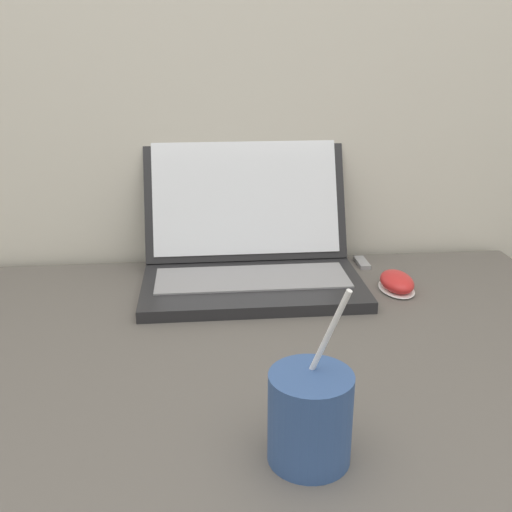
% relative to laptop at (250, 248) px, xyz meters
% --- Properties ---
extents(laptop, '(0.39, 0.32, 0.25)m').
position_rel_laptop_xyz_m(laptop, '(0.00, 0.00, 0.00)').
color(laptop, '#232326').
rests_on(laptop, desk).
extents(drink_cup, '(0.09, 0.09, 0.20)m').
position_rel_laptop_xyz_m(drink_cup, '(0.02, -0.51, -0.01)').
color(drink_cup, '#33518C').
rests_on(drink_cup, desk).
extents(computer_mouse, '(0.06, 0.09, 0.03)m').
position_rel_laptop_xyz_m(computer_mouse, '(0.25, -0.08, -0.05)').
color(computer_mouse, white).
rests_on(computer_mouse, desk).
extents(usb_stick, '(0.02, 0.06, 0.01)m').
position_rel_laptop_xyz_m(usb_stick, '(0.23, 0.06, -0.06)').
color(usb_stick, '#99999E').
rests_on(usb_stick, desk).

